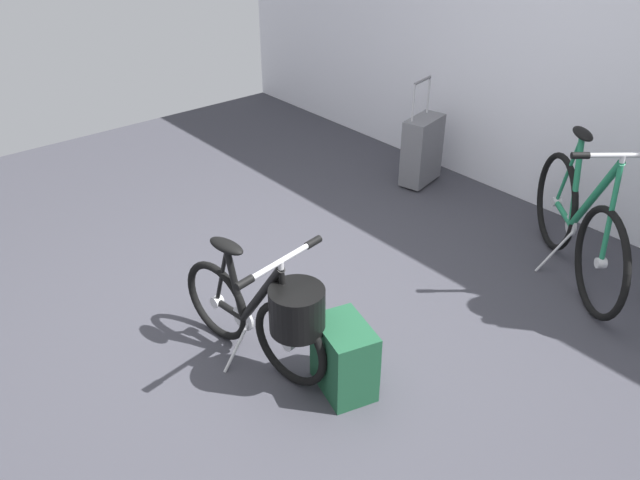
{
  "coord_description": "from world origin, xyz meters",
  "views": [
    {
      "loc": [
        2.13,
        -1.54,
        2.21
      ],
      "look_at": [
        -0.01,
        0.25,
        0.55
      ],
      "focal_mm": 35.78,
      "sensor_mm": 36.0,
      "label": 1
    }
  ],
  "objects_px": {
    "display_bike_left": "(578,224)",
    "rolling_suitcase": "(422,150)",
    "folding_bike_foreground": "(269,312)",
    "backpack_on_floor": "(345,358)"
  },
  "relations": [
    {
      "from": "display_bike_left",
      "to": "rolling_suitcase",
      "type": "xyz_separation_m",
      "value": [
        -1.48,
        0.27,
        -0.08
      ]
    },
    {
      "from": "folding_bike_foreground",
      "to": "backpack_on_floor",
      "type": "xyz_separation_m",
      "value": [
        0.34,
        0.19,
        -0.17
      ]
    },
    {
      "from": "folding_bike_foreground",
      "to": "display_bike_left",
      "type": "relative_size",
      "value": 0.9
    },
    {
      "from": "folding_bike_foreground",
      "to": "backpack_on_floor",
      "type": "distance_m",
      "value": 0.42
    },
    {
      "from": "folding_bike_foreground",
      "to": "display_bike_left",
      "type": "xyz_separation_m",
      "value": [
        0.49,
        1.91,
        0.01
      ]
    },
    {
      "from": "folding_bike_foreground",
      "to": "rolling_suitcase",
      "type": "distance_m",
      "value": 2.4
    },
    {
      "from": "rolling_suitcase",
      "to": "backpack_on_floor",
      "type": "relative_size",
      "value": 2.25
    },
    {
      "from": "display_bike_left",
      "to": "backpack_on_floor",
      "type": "distance_m",
      "value": 1.74
    },
    {
      "from": "display_bike_left",
      "to": "folding_bike_foreground",
      "type": "bearing_deg",
      "value": -104.28
    },
    {
      "from": "display_bike_left",
      "to": "rolling_suitcase",
      "type": "height_order",
      "value": "display_bike_left"
    }
  ]
}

